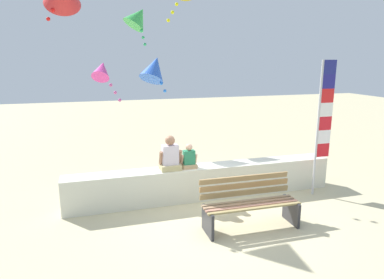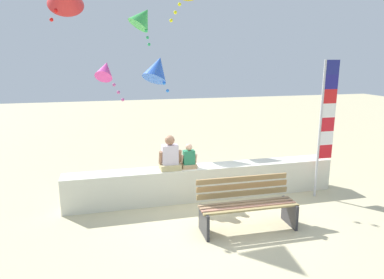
{
  "view_description": "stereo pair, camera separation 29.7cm",
  "coord_description": "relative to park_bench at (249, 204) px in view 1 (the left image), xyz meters",
  "views": [
    {
      "loc": [
        -2.3,
        -5.77,
        2.94
      ],
      "look_at": [
        -0.27,
        0.99,
        1.31
      ],
      "focal_mm": 32.66,
      "sensor_mm": 36.0,
      "label": 1
    },
    {
      "loc": [
        -2.01,
        -5.85,
        2.94
      ],
      "look_at": [
        -0.27,
        0.99,
        1.31
      ],
      "focal_mm": 32.66,
      "sensor_mm": 36.0,
      "label": 2
    }
  ],
  "objects": [
    {
      "name": "person_child",
      "position": [
        -0.69,
        1.49,
        0.49
      ],
      "size": [
        0.34,
        0.25,
        0.52
      ],
      "color": "tan",
      "rests_on": "seawall_ledge"
    },
    {
      "name": "person_adult",
      "position": [
        -1.09,
        1.49,
        0.57
      ],
      "size": [
        0.47,
        0.34,
        0.72
      ],
      "color": "tan",
      "rests_on": "seawall_ledge"
    },
    {
      "name": "flag_banner",
      "position": [
        2.14,
        0.99,
        1.29
      ],
      "size": [
        0.36,
        0.05,
        2.92
      ],
      "color": "#B7B7BC",
      "rests_on": "ground"
    },
    {
      "name": "kite_magenta",
      "position": [
        -2.26,
        3.46,
        2.26
      ],
      "size": [
        0.72,
        0.72,
        1.07
      ],
      "color": "#DB3D9E"
    },
    {
      "name": "kite_green",
      "position": [
        -1.19,
        4.62,
        3.61
      ],
      "size": [
        0.94,
        0.83,
        1.15
      ],
      "color": "green"
    },
    {
      "name": "kite_blue",
      "position": [
        -1.03,
        3.34,
        2.29
      ],
      "size": [
        1.01,
        1.01,
        0.99
      ],
      "color": "blue"
    },
    {
      "name": "ground_plane",
      "position": [
        -0.34,
        0.52,
        -0.42
      ],
      "size": [
        40.0,
        40.0,
        0.0
      ],
      "primitive_type": "plane",
      "color": "#C4B88F"
    },
    {
      "name": "seawall_ledge",
      "position": [
        -0.34,
        1.51,
        -0.07
      ],
      "size": [
        5.83,
        0.49,
        0.71
      ],
      "primitive_type": "cube",
      "color": "beige",
      "rests_on": "ground"
    },
    {
      "name": "park_bench",
      "position": [
        0.0,
        0.0,
        0.0
      ],
      "size": [
        1.74,
        0.63,
        0.88
      ],
      "color": "#968250",
      "rests_on": "ground"
    }
  ]
}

